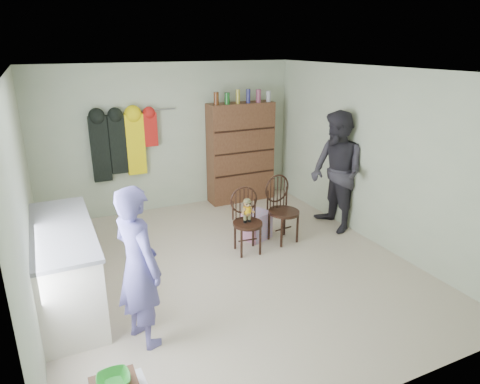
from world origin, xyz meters
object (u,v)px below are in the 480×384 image
chair_far (281,206)px  dresser (241,152)px  counter (66,267)px  chair_front (246,216)px

chair_far → dresser: bearing=75.7°
dresser → counter: bearing=-144.3°
counter → dresser: 3.96m
chair_front → dresser: bearing=73.2°
chair_far → dresser: (0.21, 1.85, 0.38)m
chair_far → chair_front: bearing=-178.3°
counter → chair_front: (2.37, 0.35, 0.05)m
counter → chair_far: chair_far is taller
dresser → chair_front: bearing=-113.1°
chair_far → dresser: 1.90m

